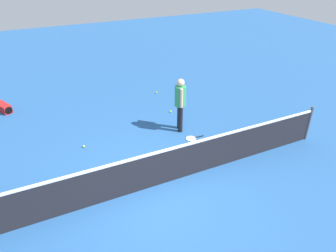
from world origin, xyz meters
name	(u,v)px	position (x,y,z in m)	size (l,w,h in m)	color
ground_plane	(153,186)	(0.00, 0.00, 0.00)	(40.00, 40.00, 0.00)	#265693
court_net	(152,170)	(0.00, 0.00, 0.50)	(10.09, 0.09, 1.07)	#4C4C51
player_near_side	(180,101)	(-1.86, -2.14, 1.01)	(0.43, 0.52, 1.70)	black
tennis_racket_near_player	(192,138)	(-1.93, -1.48, 0.01)	(0.59, 0.33, 0.03)	white
tennis_ball_near_player	(171,111)	(-2.14, -3.35, 0.03)	(0.07, 0.07, 0.07)	#C6E033
tennis_ball_by_net	(156,92)	(-2.37, -5.11, 0.03)	(0.07, 0.07, 0.07)	#C6E033
tennis_ball_midcourt	(84,146)	(1.10, -2.44, 0.03)	(0.07, 0.07, 0.07)	#C6E033
equipment_bag	(4,108)	(3.11, -5.99, 0.14)	(0.59, 0.84, 0.28)	#B21E1E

